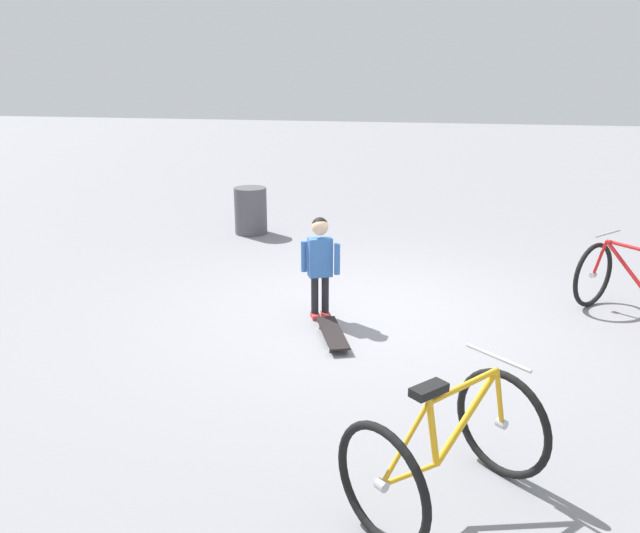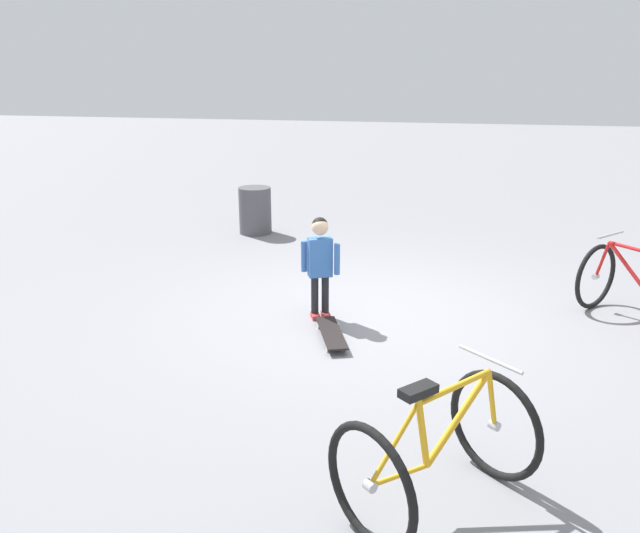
# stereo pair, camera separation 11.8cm
# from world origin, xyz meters

# --- Properties ---
(ground_plane) EXTENTS (50.00, 50.00, 0.00)m
(ground_plane) POSITION_xyz_m (0.00, 0.00, 0.00)
(ground_plane) COLOR gray
(child_person) EXTENTS (0.25, 0.41, 1.06)m
(child_person) POSITION_xyz_m (-0.22, 0.53, 0.66)
(child_person) COLOR black
(child_person) RESTS_ON ground
(skateboard) EXTENTS (0.81, 0.46, 0.07)m
(skateboard) POSITION_xyz_m (-0.75, 0.30, 0.06)
(skateboard) COLOR black
(skateboard) RESTS_ON ground
(bicycle_mid) EXTENTS (1.27, 1.24, 0.85)m
(bicycle_mid) POSITION_xyz_m (-3.00, -0.79, 0.38)
(bicycle_mid) COLOR black
(bicycle_mid) RESTS_ON ground
(trash_bin) EXTENTS (0.50, 0.50, 0.72)m
(trash_bin) POSITION_xyz_m (3.03, 2.29, 0.36)
(trash_bin) COLOR #4C4C51
(trash_bin) RESTS_ON ground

